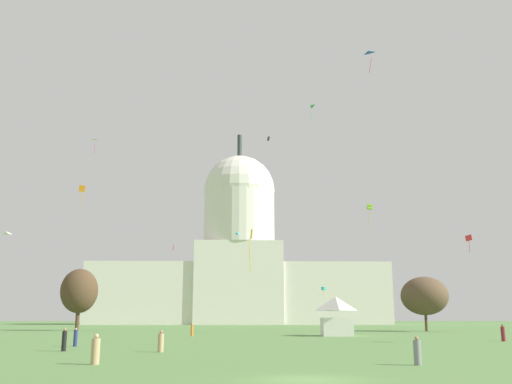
{
  "coord_description": "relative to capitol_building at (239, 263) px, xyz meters",
  "views": [
    {
      "loc": [
        -2.72,
        -23.97,
        2.48
      ],
      "look_at": [
        -0.29,
        68.17,
        22.95
      ],
      "focal_mm": 39.75,
      "sensor_mm": 36.0,
      "label": 1
    }
  ],
  "objects": [
    {
      "name": "kite_black_high",
      "position": [
        6.13,
        -108.38,
        14.56
      ],
      "size": [
        0.57,
        0.58,
        0.89
      ],
      "rotation": [
        0.0,
        0.0,
        3.18
      ],
      "color": "black"
    },
    {
      "name": "ground_plane",
      "position": [
        3.54,
        -191.64,
        -22.61
      ],
      "size": [
        800.0,
        800.0,
        0.0
      ],
      "primitive_type": "plane",
      "color": "#567F42"
    },
    {
      "name": "kite_red_low",
      "position": [
        38.56,
        -123.31,
        -7.42
      ],
      "size": [
        0.8,
        1.0,
        3.0
      ],
      "rotation": [
        0.0,
        0.0,
        1.59
      ],
      "color": "red"
    },
    {
      "name": "kite_cyan_mid",
      "position": [
        -0.34,
        -46.94,
        4.44
      ],
      "size": [
        0.98,
        0.99,
        2.62
      ],
      "rotation": [
        0.0,
        0.0,
        2.53
      ],
      "color": "#33BCDB"
    },
    {
      "name": "person_orange_front_center",
      "position": [
        -5.9,
        -134.99,
        -21.8
      ],
      "size": [
        0.43,
        0.43,
        1.75
      ],
      "rotation": [
        0.0,
        0.0,
        1.35
      ],
      "color": "orange",
      "rests_on": "ground_plane"
    },
    {
      "name": "person_maroon_lawn_far_left",
      "position": [
        28.89,
        -153.97,
        -21.8
      ],
      "size": [
        0.6,
        0.6,
        1.78
      ],
      "rotation": [
        0.0,
        0.0,
        3.87
      ],
      "color": "maroon",
      "rests_on": "ground_plane"
    },
    {
      "name": "person_navy_aisle_center",
      "position": [
        -13.7,
        -163.87,
        -21.88
      ],
      "size": [
        0.37,
        0.37,
        1.59
      ],
      "rotation": [
        0.0,
        0.0,
        4.84
      ],
      "color": "navy",
      "rests_on": "ground_plane"
    },
    {
      "name": "kite_gold_low",
      "position": [
        1.81,
        -158.88,
        -12.63
      ],
      "size": [
        0.4,
        0.7,
        4.37
      ],
      "rotation": [
        0.0,
        0.0,
        4.16
      ],
      "color": "gold"
    },
    {
      "name": "person_tan_mid_center",
      "position": [
        -5.05,
        -172.4,
        -21.9
      ],
      "size": [
        0.6,
        0.6,
        1.57
      ],
      "rotation": [
        0.0,
        0.0,
        2.46
      ],
      "color": "tan",
      "rests_on": "ground_plane"
    },
    {
      "name": "kite_turquoise_low",
      "position": [
        25.25,
        -46.6,
        -11.77
      ],
      "size": [
        1.36,
        1.36,
        3.28
      ],
      "rotation": [
        0.0,
        0.0,
        3.83
      ],
      "color": "teal"
    },
    {
      "name": "kite_white_low",
      "position": [
        -27.56,
        -148.12,
        -10.87
      ],
      "size": [
        0.86,
        1.7,
        0.32
      ],
      "rotation": [
        0.0,
        0.0,
        4.76
      ],
      "color": "white"
    },
    {
      "name": "event_tent",
      "position": [
        14.12,
        -135.24,
        -19.93
      ],
      "size": [
        4.59,
        6.21,
        5.34
      ],
      "rotation": [
        0.0,
        0.0,
        -0.06
      ],
      "color": "white",
      "rests_on": "ground_plane"
    },
    {
      "name": "kite_lime_mid",
      "position": [
        23.73,
        -116.89,
        -0.83
      ],
      "size": [
        0.91,
        0.86,
        4.24
      ],
      "rotation": [
        0.0,
        0.0,
        4.72
      ],
      "color": "#8CD133"
    },
    {
      "name": "person_tan_lawn_far_right",
      "position": [
        -7.04,
        -183.57,
        -21.89
      ],
      "size": [
        0.64,
        0.64,
        1.62
      ],
      "rotation": [
        0.0,
        0.0,
        5.25
      ],
      "color": "tan",
      "rests_on": "ground_plane"
    },
    {
      "name": "tree_east_far",
      "position": [
        35.14,
        -109.07,
        -16.17
      ],
      "size": [
        11.84,
        11.95,
        10.0
      ],
      "color": "brown",
      "rests_on": "ground_plane"
    },
    {
      "name": "person_black_back_center",
      "position": [
        -12.52,
        -171.04,
        -21.83
      ],
      "size": [
        0.37,
        0.37,
        1.7
      ],
      "rotation": [
        0.0,
        0.0,
        0.06
      ],
      "color": "black",
      "rests_on": "ground_plane"
    },
    {
      "name": "person_grey_deep_crowd",
      "position": [
        10.25,
        -184.52,
        -21.93
      ],
      "size": [
        0.55,
        0.55,
        1.5
      ],
      "rotation": [
        0.0,
        0.0,
        0.74
      ],
      "color": "gray",
      "rests_on": "ground_plane"
    },
    {
      "name": "kite_orange_mid",
      "position": [
        -27.54,
        -116.68,
        2.04
      ],
      "size": [
        1.22,
        0.69,
        3.66
      ],
      "rotation": [
        0.0,
        0.0,
        5.77
      ],
      "color": "orange"
    },
    {
      "name": "tree_west_far",
      "position": [
        -31.28,
        -100.78,
        -14.99
      ],
      "size": [
        7.78,
        7.42,
        12.0
      ],
      "color": "#4C3823",
      "rests_on": "ground_plane"
    },
    {
      "name": "kite_green_high",
      "position": [
        13.01,
        -120.52,
        16.52
      ],
      "size": [
        0.93,
        1.73,
        2.34
      ],
      "rotation": [
        0.0,
        0.0,
        4.9
      ],
      "color": "green"
    },
    {
      "name": "capitol_building",
      "position": [
        0.0,
        0.0,
        0.0
      ],
      "size": [
        110.55,
        27.49,
        73.6
      ],
      "color": "silver",
      "rests_on": "ground_plane"
    },
    {
      "name": "kite_blue_high",
      "position": [
        20.66,
        -134.08,
        20.24
      ],
      "size": [
        1.59,
        1.33,
        3.4
      ],
      "rotation": [
        0.0,
        0.0,
        5.7
      ],
      "color": "blue"
    },
    {
      "name": "kite_lime_high",
      "position": [
        -29.35,
        -104.15,
        15.0
      ],
      "size": [
        1.28,
        0.72,
        2.96
      ],
      "rotation": [
        0.0,
        0.0,
        6.21
      ],
      "color": "#8CD133"
    },
    {
      "name": "kite_pink_low",
      "position": [
        -12.41,
        -104.76,
        -6.75
      ],
      "size": [
        0.31,
        0.61,
        1.02
      ],
      "rotation": [
        0.0,
        0.0,
        4.35
      ],
      "color": "pink"
    }
  ]
}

